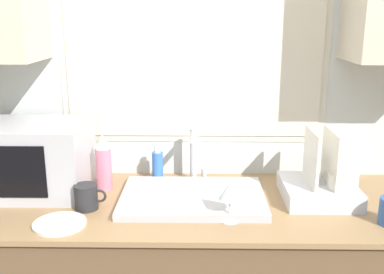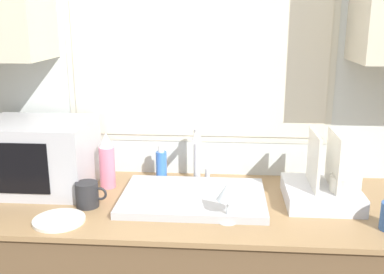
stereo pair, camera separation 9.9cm
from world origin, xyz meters
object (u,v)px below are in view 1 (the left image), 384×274
Objects in this scene: faucet at (194,152)px; soap_bottle at (158,166)px; dish_rack at (321,185)px; spray_bottle at (104,163)px; mug_near_sink at (87,197)px; microwave at (33,158)px; wine_glass at (230,192)px.

faucet reaches higher than soap_bottle.
spray_bottle is (-0.91, 0.10, 0.06)m from dish_rack.
faucet is 1.47× the size of soap_bottle.
faucet is 1.95× the size of mug_near_sink.
microwave is 0.54m from soap_bottle.
mug_near_sink is (-0.25, -0.31, -0.02)m from soap_bottle.
microwave is at bearing 176.44° from dish_rack.
wine_glass is at bearing -9.78° from mug_near_sink.
wine_glass is (0.30, -0.41, 0.04)m from soap_bottle.
faucet is at bearing 12.93° from spray_bottle.
spray_bottle is (-0.39, -0.09, -0.02)m from faucet.
dish_rack is at bearing -3.56° from microwave.
wine_glass is (0.82, -0.28, -0.04)m from microwave.
faucet is 0.42m from wine_glass.
dish_rack is 0.94m from mug_near_sink.
dish_rack reaches higher than mug_near_sink.
soap_bottle is at bearing 126.40° from wine_glass.
microwave reaches higher than mug_near_sink.
microwave is at bearing 145.62° from mug_near_sink.
spray_bottle is at bearing 173.54° from dish_rack.
wine_glass reaches higher than mug_near_sink.
dish_rack is at bearing -6.46° from spray_bottle.
dish_rack is 0.92m from spray_bottle.
faucet is at bearing 159.80° from dish_rack.
spray_bottle reaches higher than wine_glass.
faucet is 0.56m from dish_rack.
dish_rack is 1.23× the size of spray_bottle.
soap_bottle is at bearing 175.05° from faucet.
microwave is 1.85× the size of spray_bottle.
spray_bottle is (0.29, 0.03, -0.03)m from microwave.
spray_bottle is at bearing 82.91° from mug_near_sink.
mug_near_sink is (-0.41, -0.30, -0.09)m from faucet.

